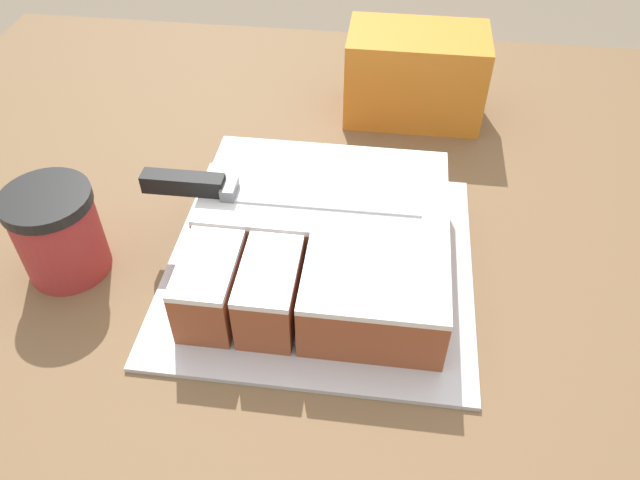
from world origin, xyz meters
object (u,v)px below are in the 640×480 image
cake_board (320,264)px  storage_box (415,75)px  coffee_cup (58,233)px  cake (322,239)px  knife (225,188)px

cake_board → storage_box: (0.10, 0.35, 0.06)m
cake_board → coffee_cup: size_ratio=3.21×
cake → storage_box: (0.10, 0.35, 0.02)m
knife → storage_box: size_ratio=1.57×
cake → storage_box: 0.36m
knife → storage_box: storage_box is taller
cake_board → storage_box: storage_box is taller
knife → coffee_cup: (-0.18, -0.06, -0.03)m
cake_board → cake: bearing=42.7°
cake_board → cake: (0.00, 0.00, 0.04)m
cake → knife: size_ratio=0.89×
cake_board → knife: (-0.11, 0.02, 0.09)m
cake → coffee_cup: bearing=-172.0°
cake_board → storage_box: 0.37m
cake → knife: bearing=169.1°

